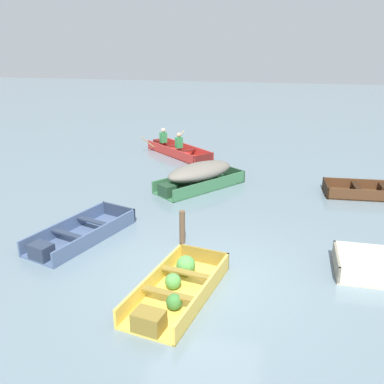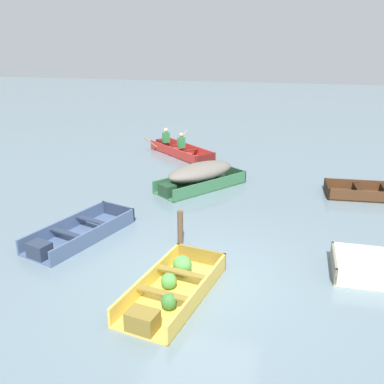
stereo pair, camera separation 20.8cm
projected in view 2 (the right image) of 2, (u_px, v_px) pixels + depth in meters
name	position (u px, v px, depth m)	size (l,w,h in m)	color
ground_plane	(200.00, 277.00, 8.62)	(80.00, 80.00, 0.00)	slate
dinghy_yellow_foreground	(172.00, 288.00, 7.96)	(1.61, 2.78, 0.43)	#E5BC47
skiff_green_mid_moored	(200.00, 174.00, 13.58)	(2.71, 3.04, 0.82)	#387047
skiff_slate_blue_far_moored	(76.00, 234.00, 10.20)	(1.90, 3.00, 0.37)	#475B7F
skiff_dark_varnish_outer_moored	(376.00, 193.00, 12.94)	(2.76, 1.25, 0.35)	#4C2D19
rowboat_red_with_crew	(178.00, 149.00, 17.70)	(3.19, 3.08, 0.93)	#AD2D28
mooring_post	(180.00, 227.00, 9.94)	(0.13, 0.13, 0.81)	brown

